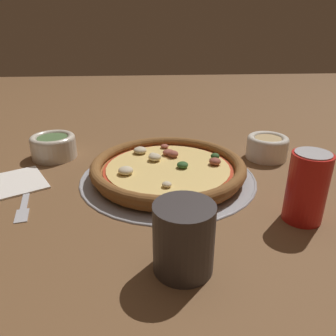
{
  "coord_description": "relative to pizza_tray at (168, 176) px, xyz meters",
  "views": [
    {
      "loc": [
        0.65,
        -0.05,
        0.32
      ],
      "look_at": [
        0.0,
        0.0,
        0.02
      ],
      "focal_mm": 35.0,
      "sensor_mm": 36.0,
      "label": 1
    }
  ],
  "objects": [
    {
      "name": "bowl_near",
      "position": [
        -0.1,
        0.25,
        0.03
      ],
      "size": [
        0.1,
        0.1,
        0.06
      ],
      "color": "silver",
      "rests_on": "ground_plane"
    },
    {
      "name": "napkin",
      "position": [
        0.0,
        -0.32,
        0.0
      ],
      "size": [
        0.16,
        0.15,
        0.01
      ],
      "rotation": [
        0.0,
        0.0,
        0.52
      ],
      "color": "white",
      "rests_on": "ground_plane"
    },
    {
      "name": "ground_plane",
      "position": [
        0.0,
        0.0,
        -0.0
      ],
      "size": [
        3.0,
        3.0,
        0.0
      ],
      "primitive_type": "plane",
      "color": "brown"
    },
    {
      "name": "drinking_cup",
      "position": [
        0.29,
        -0.0,
        0.05
      ],
      "size": [
        0.08,
        0.08,
        0.1
      ],
      "color": "#383333",
      "rests_on": "ground_plane"
    },
    {
      "name": "pizza_tray",
      "position": [
        0.0,
        0.0,
        0.0
      ],
      "size": [
        0.38,
        0.38,
        0.01
      ],
      "color": "#9E9EA3",
      "rests_on": "ground_plane"
    },
    {
      "name": "pizza",
      "position": [
        -0.0,
        -0.0,
        0.02
      ],
      "size": [
        0.34,
        0.34,
        0.03
      ],
      "color": "#A86B33",
      "rests_on": "pizza_tray"
    },
    {
      "name": "fork",
      "position": [
        0.09,
        -0.28,
        -0.0
      ],
      "size": [
        0.17,
        0.05,
        0.0
      ],
      "rotation": [
        0.0,
        0.0,
        6.49
      ],
      "color": "#B7B7BC",
      "rests_on": "ground_plane"
    },
    {
      "name": "beverage_can",
      "position": [
        0.18,
        0.22,
        0.06
      ],
      "size": [
        0.07,
        0.07,
        0.12
      ],
      "color": "red",
      "rests_on": "ground_plane"
    },
    {
      "name": "bowl_far",
      "position": [
        -0.14,
        -0.28,
        0.03
      ],
      "size": [
        0.11,
        0.11,
        0.06
      ],
      "color": "beige",
      "rests_on": "ground_plane"
    }
  ]
}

